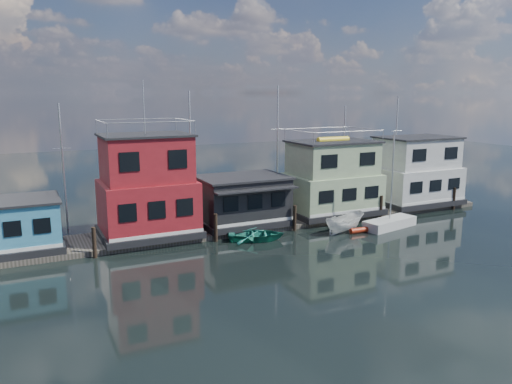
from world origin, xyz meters
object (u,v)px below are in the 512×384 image
houseboat_red (147,188)px  motorboat (345,223)px  houseboat_dark (242,200)px  day_sailer (390,223)px  red_kayak (366,229)px  houseboat_green (332,179)px  houseboat_blue (13,226)px  houseboat_white (416,172)px  dinghy_teal (256,235)px

houseboat_red → motorboat: size_ratio=2.86×
houseboat_dark → motorboat: (7.01, -4.92, -1.62)m
houseboat_red → houseboat_dark: 8.18m
houseboat_red → day_sailer: bearing=-15.8°
red_kayak → day_sailer: day_sailer is taller
houseboat_green → red_kayak: 6.55m
houseboat_blue → houseboat_red: bearing=0.0°
houseboat_blue → houseboat_red: size_ratio=0.54×
houseboat_white → red_kayak: (-10.29, -5.64, -3.31)m
houseboat_blue → day_sailer: 29.36m
day_sailer → motorboat: day_sailer is taller
houseboat_red → dinghy_teal: (7.45, -3.86, -3.65)m
houseboat_red → day_sailer: houseboat_red is taller
houseboat_green → day_sailer: (2.30, -5.44, -3.09)m
houseboat_red → houseboat_green: houseboat_red is taller
houseboat_dark → red_kayak: (8.71, -5.62, -2.19)m
houseboat_white → day_sailer: day_sailer is taller
houseboat_red → houseboat_green: (17.00, 0.00, -0.55)m
houseboat_red → motorboat: 16.15m
dinghy_teal → houseboat_dark: bearing=14.0°
motorboat → houseboat_blue: bearing=66.4°
houseboat_blue → motorboat: houseboat_blue is taller
houseboat_white → houseboat_dark: bearing=-179.9°
houseboat_blue → dinghy_teal: (16.95, -3.86, -1.75)m
houseboat_blue → houseboat_dark: (17.50, -0.02, 0.21)m
dinghy_teal → day_sailer: day_sailer is taller
houseboat_green → day_sailer: bearing=-67.1°
houseboat_white → dinghy_teal: houseboat_white is taller
houseboat_red → houseboat_dark: size_ratio=1.60×
houseboat_white → day_sailer: bearing=-144.8°
motorboat → dinghy_teal: bearing=69.7°
red_kayak → motorboat: motorboat is taller
houseboat_dark → houseboat_white: houseboat_white is taller
houseboat_white → houseboat_blue: bearing=-180.0°
houseboat_red → houseboat_green: size_ratio=1.41×
houseboat_dark → dinghy_teal: size_ratio=1.68×
red_kayak → day_sailer: size_ratio=0.38×
day_sailer → motorboat: 4.33m
houseboat_green → red_kayak: (-0.29, -5.64, -3.32)m
day_sailer → dinghy_teal: bearing=160.4°
dinghy_teal → houseboat_blue: bearing=99.4°
houseboat_white → motorboat: 13.25m
motorboat → houseboat_red: bearing=59.6°
houseboat_dark → houseboat_green: (9.00, 0.02, 1.13)m
houseboat_blue → houseboat_white: (36.50, 0.00, 1.33)m
houseboat_blue → day_sailer: size_ratio=0.79×
houseboat_white → red_kayak: 12.19m
houseboat_blue → red_kayak: (26.21, -5.64, -1.98)m
motorboat → day_sailer: bearing=-108.9°
houseboat_blue → red_kayak: bearing=-12.1°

